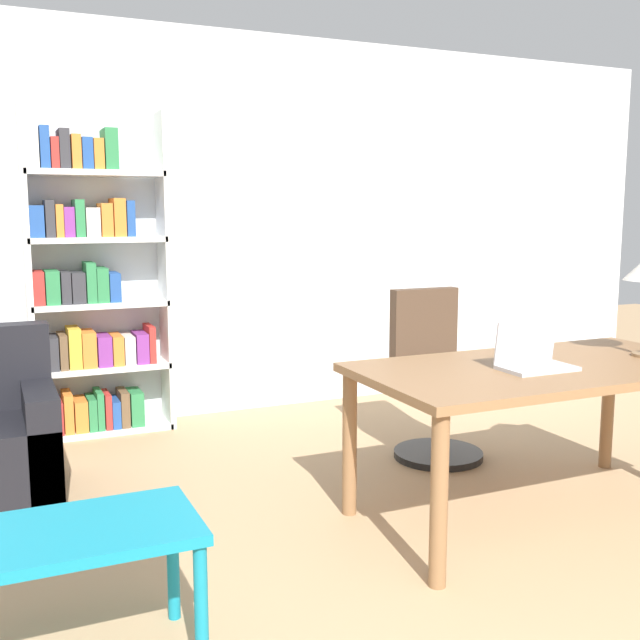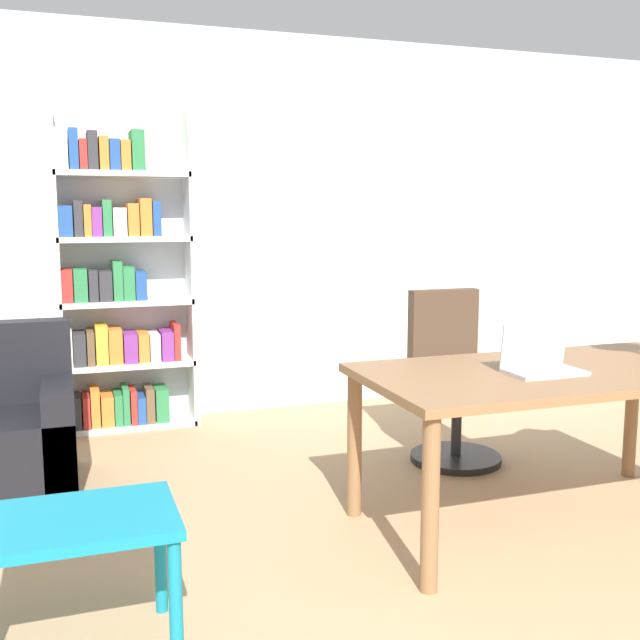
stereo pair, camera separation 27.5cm
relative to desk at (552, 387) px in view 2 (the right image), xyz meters
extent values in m
cube|color=silver|center=(-1.03, 2.47, 0.69)|extent=(8.00, 0.06, 2.70)
cube|color=olive|center=(0.00, 0.00, 0.07)|extent=(1.76, 0.90, 0.04)
cylinder|color=olive|center=(-0.82, -0.39, -0.31)|extent=(0.07, 0.07, 0.70)
cylinder|color=olive|center=(-0.82, 0.39, -0.31)|extent=(0.07, 0.07, 0.70)
cylinder|color=olive|center=(0.82, 0.39, -0.31)|extent=(0.07, 0.07, 0.70)
cube|color=#B2B2B7|center=(-0.10, -0.08, 0.10)|extent=(0.34, 0.20, 0.02)
cube|color=#B2B2B7|center=(-0.10, 0.01, 0.20)|extent=(0.34, 0.03, 0.20)
cube|color=navy|center=(-0.10, 0.01, 0.20)|extent=(0.30, 0.02, 0.18)
cylinder|color=black|center=(0.03, 0.92, -0.64)|extent=(0.53, 0.53, 0.04)
cylinder|color=#262626|center=(0.03, 0.92, -0.44)|extent=(0.06, 0.06, 0.35)
cube|color=#4C3828|center=(0.03, 0.92, -0.21)|extent=(0.46, 0.46, 0.10)
cube|color=#4C3828|center=(0.03, 1.11, 0.09)|extent=(0.43, 0.08, 0.50)
cube|color=teal|center=(-2.12, -0.39, -0.19)|extent=(0.68, 0.45, 0.04)
cylinder|color=teal|center=(-1.82, -0.58, -0.43)|extent=(0.04, 0.04, 0.45)
cylinder|color=teal|center=(-1.82, -0.20, -0.43)|extent=(0.04, 0.04, 0.45)
cube|color=black|center=(-2.16, 1.31, -0.37)|extent=(0.16, 0.69, 0.57)
cube|color=white|center=(-2.13, 2.28, 0.39)|extent=(0.04, 0.28, 2.10)
cube|color=white|center=(-1.27, 2.28, 0.39)|extent=(0.04, 0.28, 2.10)
cube|color=white|center=(-1.70, 2.28, -0.64)|extent=(0.86, 0.28, 0.04)
cube|color=#333338|center=(-2.07, 2.28, -0.52)|extent=(0.09, 0.24, 0.21)
cube|color=#B72D28|center=(-2.00, 2.28, -0.52)|extent=(0.05, 0.24, 0.21)
cube|color=orange|center=(-1.94, 2.28, -0.49)|extent=(0.06, 0.24, 0.26)
cube|color=orange|center=(-1.86, 2.28, -0.52)|extent=(0.08, 0.24, 0.20)
cube|color=#2D7F47|center=(-1.79, 2.28, -0.52)|extent=(0.05, 0.24, 0.21)
cube|color=#2D7F47|center=(-1.74, 2.28, -0.50)|extent=(0.04, 0.24, 0.25)
cube|color=#B72D28|center=(-1.69, 2.28, -0.51)|extent=(0.04, 0.24, 0.23)
cube|color=#234C99|center=(-1.64, 2.28, -0.53)|extent=(0.05, 0.24, 0.18)
cube|color=brown|center=(-1.58, 2.28, -0.50)|extent=(0.06, 0.24, 0.23)
cube|color=#2D7F47|center=(-1.50, 2.28, -0.51)|extent=(0.08, 0.24, 0.23)
cube|color=white|center=(-1.70, 2.28, -0.22)|extent=(0.86, 0.28, 0.04)
cube|color=silver|center=(-2.09, 2.28, -0.08)|extent=(0.05, 0.24, 0.24)
cube|color=#333338|center=(-2.02, 2.28, -0.09)|extent=(0.08, 0.24, 0.21)
cube|color=brown|center=(-1.95, 2.28, -0.09)|extent=(0.05, 0.24, 0.22)
cube|color=gold|center=(-1.88, 2.28, -0.07)|extent=(0.08, 0.24, 0.26)
cube|color=orange|center=(-1.79, 2.28, -0.09)|extent=(0.09, 0.24, 0.23)
cube|color=#7F338C|center=(-1.70, 2.28, -0.10)|extent=(0.09, 0.24, 0.20)
cube|color=orange|center=(-1.61, 2.28, -0.10)|extent=(0.07, 0.24, 0.19)
cube|color=silver|center=(-1.54, 2.28, -0.11)|extent=(0.07, 0.24, 0.19)
cube|color=#7F338C|center=(-1.46, 2.28, -0.10)|extent=(0.08, 0.24, 0.20)
cube|color=#B72D28|center=(-1.39, 2.28, -0.08)|extent=(0.04, 0.24, 0.24)
cube|color=white|center=(-1.70, 2.28, 0.20)|extent=(0.86, 0.28, 0.04)
cube|color=#B72D28|center=(-2.08, 2.28, 0.32)|extent=(0.07, 0.24, 0.21)
cube|color=#2D7F47|center=(-2.00, 2.28, 0.32)|extent=(0.08, 0.24, 0.21)
cube|color=#333338|center=(-1.92, 2.28, 0.32)|extent=(0.06, 0.24, 0.20)
cube|color=#333338|center=(-1.84, 2.28, 0.32)|extent=(0.08, 0.24, 0.20)
cube|color=#2D7F47|center=(-1.76, 2.28, 0.35)|extent=(0.06, 0.24, 0.26)
cube|color=#2D7F47|center=(-1.69, 2.28, 0.33)|extent=(0.07, 0.24, 0.22)
cube|color=#234C99|center=(-1.62, 2.28, 0.31)|extent=(0.07, 0.24, 0.19)
cube|color=white|center=(-1.70, 2.28, 0.62)|extent=(0.86, 0.28, 0.04)
cube|color=#234C99|center=(-2.07, 2.28, 0.74)|extent=(0.09, 0.24, 0.20)
cube|color=#333338|center=(-1.99, 2.28, 0.75)|extent=(0.05, 0.24, 0.23)
cube|color=orange|center=(-1.93, 2.28, 0.74)|extent=(0.05, 0.24, 0.20)
cube|color=#7F338C|center=(-1.88, 2.28, 0.73)|extent=(0.06, 0.24, 0.19)
cube|color=#2D7F47|center=(-1.81, 2.28, 0.76)|extent=(0.06, 0.24, 0.23)
cube|color=silver|center=(-1.74, 2.28, 0.73)|extent=(0.09, 0.24, 0.18)
cube|color=orange|center=(-1.65, 2.28, 0.74)|extent=(0.07, 0.24, 0.21)
cube|color=orange|center=(-1.57, 2.28, 0.76)|extent=(0.07, 0.24, 0.24)
cube|color=#234C99|center=(-1.50, 2.28, 0.75)|extent=(0.05, 0.24, 0.23)
cube|color=white|center=(-1.70, 2.28, 1.04)|extent=(0.86, 0.28, 0.04)
cube|color=silver|center=(-2.07, 2.28, 1.18)|extent=(0.08, 0.24, 0.25)
cube|color=#234C99|center=(-2.00, 2.28, 1.19)|extent=(0.06, 0.24, 0.26)
cube|color=#B72D28|center=(-1.94, 2.28, 1.15)|extent=(0.05, 0.24, 0.19)
cube|color=#333338|center=(-1.88, 2.28, 1.18)|extent=(0.06, 0.24, 0.24)
cube|color=orange|center=(-1.82, 2.28, 1.16)|extent=(0.06, 0.24, 0.21)
cube|color=#234C99|center=(-1.75, 2.28, 1.16)|extent=(0.06, 0.24, 0.20)
cube|color=orange|center=(-1.68, 2.28, 1.15)|extent=(0.06, 0.24, 0.19)
cube|color=#2D7F47|center=(-1.60, 2.28, 1.19)|extent=(0.08, 0.24, 0.26)
camera|label=1|loc=(-2.37, -2.72, 0.81)|focal=42.00mm
camera|label=2|loc=(-2.11, -2.82, 0.81)|focal=42.00mm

